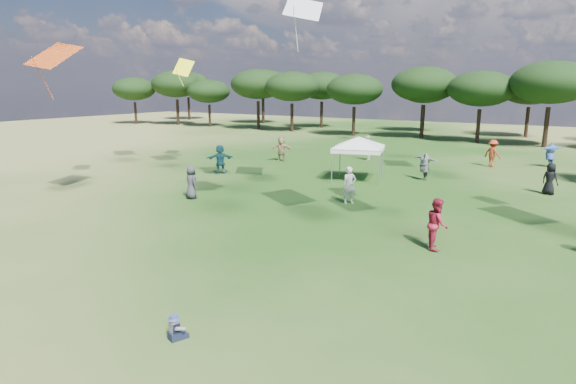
% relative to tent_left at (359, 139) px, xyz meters
% --- Properties ---
extents(tree_line, '(108.78, 17.63, 7.77)m').
position_rel_tent_left_xyz_m(tree_line, '(7.07, 26.28, 3.00)').
color(tree_line, black).
rests_on(tree_line, ground).
extents(tent_left, '(5.42, 5.42, 2.85)m').
position_rel_tent_left_xyz_m(tent_left, '(0.00, 0.00, 0.00)').
color(tent_left, gray).
rests_on(tent_left, ground).
extents(toddler, '(0.43, 0.47, 0.58)m').
position_rel_tent_left_xyz_m(toddler, '(4.11, -18.91, -2.16)').
color(toddler, black).
rests_on(toddler, ground).
extents(festival_crowd, '(28.88, 22.51, 1.85)m').
position_rel_tent_left_xyz_m(festival_crowd, '(3.44, 1.77, -1.56)').
color(festival_crowd, '#34353A').
rests_on(festival_crowd, ground).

